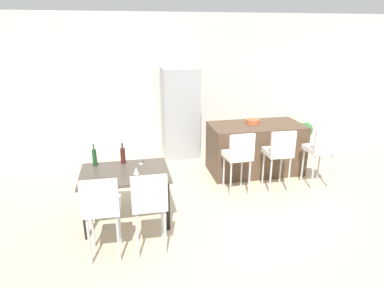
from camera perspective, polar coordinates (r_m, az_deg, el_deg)
name	(u,v)px	position (r m, az deg, el deg)	size (l,w,h in m)	color
ground_plane	(253,198)	(5.39, 10.56, -9.30)	(10.00, 10.00, 0.00)	#C6B28E
back_wall	(212,83)	(7.33, 3.44, 10.57)	(10.00, 0.12, 2.90)	beige
kitchen_island	(255,148)	(6.22, 10.95, -0.73)	(1.69, 0.85, 0.92)	#4C3828
bar_chair_left	(239,154)	(5.22, 8.19, -1.70)	(0.42, 0.42, 1.05)	silver
bar_chair_middle	(279,151)	(5.48, 15.01, -1.13)	(0.41, 0.41, 1.05)	silver
bar_chair_right	(321,147)	(5.85, 21.59, -0.57)	(0.41, 0.41, 1.05)	silver
dining_table	(125,177)	(4.54, -11.60, -5.63)	(1.18, 0.83, 0.74)	#4C4238
dining_chair_near	(101,205)	(3.84, -15.52, -10.21)	(0.41, 0.41, 1.05)	silver
dining_chair_far	(149,200)	(3.83, -7.45, -9.69)	(0.41, 0.41, 1.05)	silver
wine_bottle_middle	(123,155)	(4.75, -11.97, -1.96)	(0.07, 0.07, 0.31)	#471E19
wine_bottle_left	(95,157)	(4.77, -16.64, -2.23)	(0.06, 0.06, 0.32)	#194723
wine_glass_right	(136,171)	(4.19, -9.72, -4.66)	(0.07, 0.07, 0.17)	silver
wine_glass_far	(141,156)	(4.68, -8.97, -2.03)	(0.07, 0.07, 0.17)	silver
refrigerator	(180,113)	(6.84, -2.08, 5.45)	(0.72, 0.68, 1.84)	#939699
fruit_bowl	(253,121)	(6.15, 10.55, 3.91)	(0.25, 0.25, 0.07)	#C6512D
potted_plant	(305,132)	(8.01, 19.09, 1.92)	(0.34, 0.34, 0.55)	#996B4C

